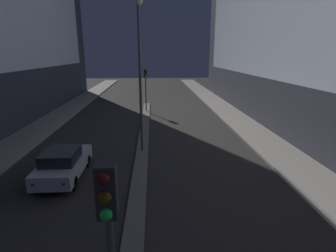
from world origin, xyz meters
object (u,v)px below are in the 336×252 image
at_px(car_left_lane, 63,163).
at_px(street_lamp, 139,52).
at_px(traffic_light_mid, 146,81).
at_px(traffic_light_near, 109,231).

bearing_deg(car_left_lane, street_lamp, 41.01).
xyz_separation_m(traffic_light_mid, car_left_lane, (-3.80, -15.22, -2.56)).
distance_m(traffic_light_near, street_lamp, 12.38).
distance_m(street_lamp, car_left_lane, 7.39).
distance_m(traffic_light_mid, car_left_lane, 15.90).
bearing_deg(street_lamp, traffic_light_near, -90.00).
bearing_deg(traffic_light_mid, car_left_lane, -104.03).
bearing_deg(car_left_lane, traffic_light_mid, 75.97).
height_order(street_lamp, car_left_lane, street_lamp).
bearing_deg(traffic_light_mid, traffic_light_near, -90.00).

